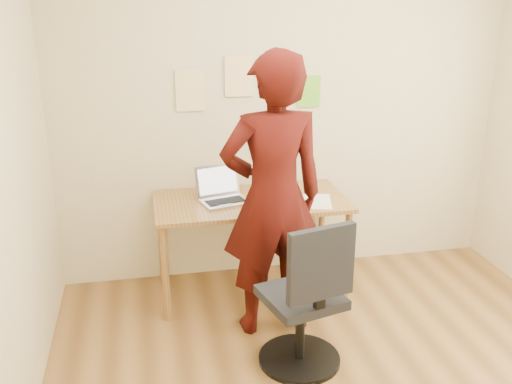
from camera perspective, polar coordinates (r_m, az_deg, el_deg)
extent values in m
cube|color=beige|center=(4.43, 2.77, 8.68)|extent=(3.50, 0.04, 2.70)
cube|color=olive|center=(4.15, -0.54, -0.97)|extent=(1.40, 0.70, 0.03)
cylinder|color=olive|center=(3.96, -9.03, -8.11)|extent=(0.05, 0.05, 0.71)
cylinder|color=olive|center=(4.20, 9.07, -6.47)|extent=(0.05, 0.05, 0.71)
cylinder|color=olive|center=(4.51, -9.43, -4.65)|extent=(0.05, 0.05, 0.71)
cylinder|color=olive|center=(4.71, 6.57, -3.40)|extent=(0.05, 0.05, 0.71)
cube|color=silver|center=(4.09, -3.07, -0.97)|extent=(0.38, 0.31, 0.02)
cube|color=black|center=(4.09, -3.07, -0.86)|extent=(0.30, 0.19, 0.00)
cube|color=silver|center=(4.18, -3.89, 1.19)|extent=(0.34, 0.15, 0.23)
cube|color=white|center=(4.18, -3.89, 1.19)|extent=(0.30, 0.12, 0.18)
cube|color=white|center=(4.14, 5.97, -0.93)|extent=(0.29, 0.36, 0.00)
cube|color=black|center=(4.03, 4.49, -1.40)|extent=(0.08, 0.14, 0.01)
cube|color=#3F4C59|center=(4.02, 4.50, -1.32)|extent=(0.07, 0.12, 0.00)
cube|color=#FCD797|center=(4.25, -6.61, 10.02)|extent=(0.21, 0.00, 0.30)
cube|color=#FCD797|center=(4.29, -1.73, 11.50)|extent=(0.21, 0.00, 0.30)
cube|color=#6DC12B|center=(4.43, 5.30, 10.00)|extent=(0.18, 0.00, 0.24)
cube|color=black|center=(3.47, 4.53, -10.43)|extent=(0.52, 0.52, 0.06)
cube|color=black|center=(3.17, 6.55, -7.15)|extent=(0.41, 0.15, 0.43)
cube|color=black|center=(3.27, 6.35, -10.55)|extent=(0.07, 0.05, 0.12)
cylinder|color=black|center=(3.59, 4.43, -13.67)|extent=(0.06, 0.06, 0.43)
cylinder|color=black|center=(3.70, 4.35, -16.26)|extent=(0.51, 0.51, 0.03)
imported|color=#360A07|center=(3.62, 1.69, -0.58)|extent=(0.70, 0.48, 1.87)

